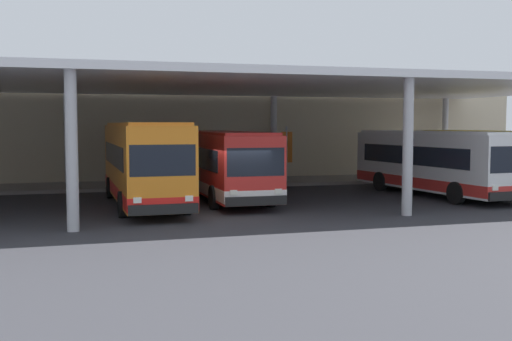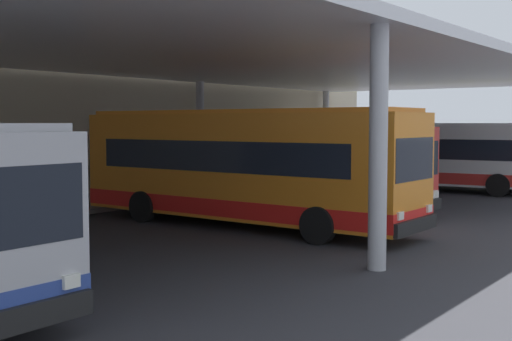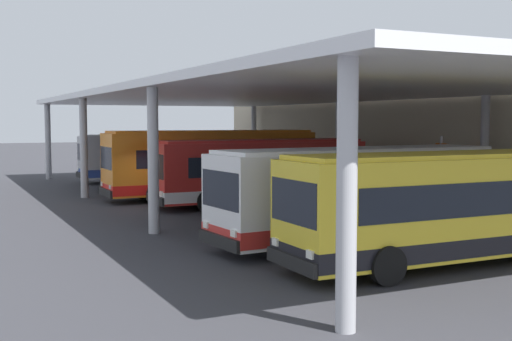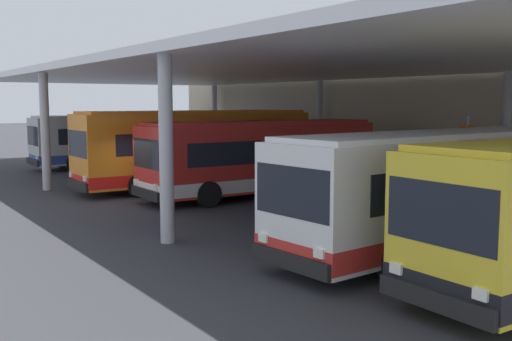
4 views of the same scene
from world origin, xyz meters
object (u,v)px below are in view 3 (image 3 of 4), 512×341
bus_far_bay (360,193)px  bus_departing (455,206)px  bus_second_bay (212,163)px  banner_sign (441,167)px  bench_waiting (384,185)px  bus_middle_bay (260,171)px  bus_nearest_bay (158,156)px  trash_bin (419,191)px

bus_far_bay → bus_departing: size_ratio=1.01×
bus_second_bay → banner_sign: 11.80m
bench_waiting → bus_middle_bay: bearing=-90.5°
bus_far_bay → bus_departing: (3.88, 0.52, 0.00)m
bus_nearest_bay → bus_second_bay: bus_second_bay is taller
bus_middle_bay → trash_bin: 7.81m
bus_second_bay → bus_nearest_bay: bearing=177.3°
banner_sign → bench_waiting: bearing=170.6°
banner_sign → bus_departing: bearing=-39.9°
bus_nearest_bay → trash_bin: bearing=22.6°
bus_nearest_bay → banner_sign: 21.29m
bench_waiting → banner_sign: size_ratio=0.56×
bus_middle_bay → banner_sign: bearing=50.1°
bus_departing → bench_waiting: (-14.05, 8.18, -0.99)m
bus_nearest_bay → bench_waiting: 16.77m
bus_middle_bay → trash_bin: size_ratio=10.78×
bench_waiting → trash_bin: (3.13, -0.23, 0.01)m
bus_middle_bay → bus_departing: same height
bus_second_bay → trash_bin: 10.73m
bus_middle_bay → bus_far_bay: same height
bus_far_bay → trash_bin: 11.06m
bus_middle_bay → bus_departing: bearing=-3.6°
bus_far_bay → trash_bin: size_ratio=10.90×
bench_waiting → trash_bin: size_ratio=1.84×
bus_nearest_bay → bench_waiting: size_ratio=5.85×
bus_far_bay → bench_waiting: size_ratio=5.93×
bus_second_bay → bus_middle_bay: size_ratio=1.07×
bus_nearest_bay → banner_sign: size_ratio=3.29×
bus_middle_bay → bus_far_bay: size_ratio=0.99×
bus_departing → trash_bin: (-10.92, 7.95, -0.98)m
bus_far_bay → bench_waiting: (-10.17, 8.71, -0.99)m
bus_nearest_bay → bus_second_bay: (10.94, -0.52, 0.19)m
bus_far_bay → banner_sign: bearing=121.8°
bus_nearest_bay → bus_middle_bay: 14.79m
bus_nearest_bay → bus_middle_bay: bearing=1.7°
bus_far_bay → banner_sign: banner_sign is taller
bus_middle_bay → bench_waiting: size_ratio=5.87×
bus_nearest_bay → banner_sign: (20.16, 6.85, 0.32)m
bench_waiting → trash_bin: trash_bin is taller
bus_second_bay → bus_far_bay: bus_second_bay is taller
bus_nearest_bay → bus_departing: bearing=-0.9°
bus_far_bay → bus_departing: 3.91m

